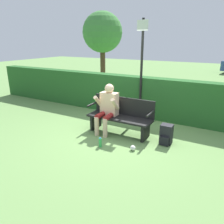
# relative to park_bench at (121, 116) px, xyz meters

# --- Properties ---
(ground_plane) EXTENTS (40.00, 40.00, 0.00)m
(ground_plane) POSITION_rel_park_bench_xyz_m (0.00, -0.07, -0.44)
(ground_plane) COLOR #668E4C
(hedge_back) EXTENTS (12.00, 0.40, 1.20)m
(hedge_back) POSITION_rel_park_bench_xyz_m (0.00, 1.47, 0.16)
(hedge_back) COLOR #235623
(hedge_back) RESTS_ON ground
(park_bench) EXTENTS (1.63, 0.50, 0.88)m
(park_bench) POSITION_rel_park_bench_xyz_m (0.00, 0.00, 0.00)
(park_bench) COLOR black
(park_bench) RESTS_ON ground
(person_seated) EXTENTS (0.57, 0.58, 1.22)m
(person_seated) POSITION_rel_park_bench_xyz_m (-0.31, -0.11, 0.24)
(person_seated) COLOR beige
(person_seated) RESTS_ON ground
(backpack) EXTENTS (0.26, 0.29, 0.44)m
(backpack) POSITION_rel_park_bench_xyz_m (1.18, -0.05, -0.23)
(backpack) COLOR black
(backpack) RESTS_ON ground
(water_bottle) EXTENTS (0.07, 0.07, 0.22)m
(water_bottle) POSITION_rel_park_bench_xyz_m (-0.02, -0.93, -0.33)
(water_bottle) COLOR green
(water_bottle) RESTS_ON ground
(signpost) EXTENTS (0.31, 0.09, 2.79)m
(signpost) POSITION_rel_park_bench_xyz_m (0.00, 1.24, 1.11)
(signpost) COLOR black
(signpost) RESTS_ON ground
(tree) EXTENTS (1.98, 1.98, 3.59)m
(tree) POSITION_rel_park_bench_xyz_m (-3.74, 5.22, 2.14)
(tree) COLOR #4C3823
(tree) RESTS_ON ground
(litter_crumple) EXTENTS (0.11, 0.11, 0.11)m
(litter_crumple) POSITION_rel_park_bench_xyz_m (0.67, -0.72, -0.38)
(litter_crumple) COLOR silver
(litter_crumple) RESTS_ON ground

